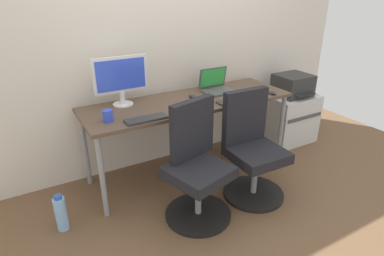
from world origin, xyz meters
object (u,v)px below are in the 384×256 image
at_px(office_chair_left, 196,167).
at_px(printer, 293,85).
at_px(open_laptop, 217,86).
at_px(coffee_mug, 108,116).
at_px(water_bottle_on_floor, 61,213).
at_px(office_chair_right, 252,150).
at_px(side_cabinet, 288,118).
at_px(desktop_monitor, 121,78).

distance_m(office_chair_left, printer, 1.79).
bearing_deg(open_laptop, printer, -3.69).
bearing_deg(coffee_mug, office_chair_left, -41.87).
distance_m(water_bottle_on_floor, open_laptop, 1.82).
relative_size(office_chair_left, water_bottle_on_floor, 3.03).
distance_m(office_chair_right, coffee_mug, 1.24).
bearing_deg(water_bottle_on_floor, open_laptop, 12.60).
bearing_deg(office_chair_left, water_bottle_on_floor, 161.93).
bearing_deg(office_chair_left, side_cabinet, 20.96).
bearing_deg(desktop_monitor, open_laptop, -4.89).
bearing_deg(open_laptop, office_chair_left, -132.85).
bearing_deg(water_bottle_on_floor, side_cabinet, 6.55).
distance_m(office_chair_left, open_laptop, 1.03).
xyz_separation_m(desktop_monitor, open_laptop, (0.95, -0.08, -0.19)).
bearing_deg(office_chair_right, desktop_monitor, 138.05).
relative_size(office_chair_right, open_laptop, 3.03).
distance_m(office_chair_left, coffee_mug, 0.80).
bearing_deg(water_bottle_on_floor, office_chair_left, -18.07).
bearing_deg(side_cabinet, water_bottle_on_floor, -173.45).
xyz_separation_m(water_bottle_on_floor, coffee_mug, (0.48, 0.15, 0.65)).
xyz_separation_m(office_chair_right, printer, (1.09, 0.63, 0.26)).
bearing_deg(printer, office_chair_left, -159.07).
relative_size(side_cabinet, open_laptop, 1.83).
relative_size(office_chair_right, printer, 2.35).
height_order(office_chair_left, coffee_mug, office_chair_left).
relative_size(office_chair_left, coffee_mug, 10.22).
bearing_deg(office_chair_left, coffee_mug, 138.13).
height_order(printer, desktop_monitor, desktop_monitor).
distance_m(side_cabinet, desktop_monitor, 2.09).
relative_size(side_cabinet, printer, 1.42).
height_order(office_chair_right, desktop_monitor, desktop_monitor).
xyz_separation_m(office_chair_left, open_laptop, (0.65, 0.70, 0.39)).
distance_m(printer, water_bottle_on_floor, 2.73).
xyz_separation_m(office_chair_left, office_chair_right, (0.56, 0.00, 0.00)).
height_order(side_cabinet, water_bottle_on_floor, side_cabinet).
bearing_deg(side_cabinet, desktop_monitor, 175.76).
bearing_deg(side_cabinet, open_laptop, 176.37).
bearing_deg(open_laptop, water_bottle_on_floor, -167.40).
bearing_deg(desktop_monitor, coffee_mug, -126.67).
height_order(printer, water_bottle_on_floor, printer).
bearing_deg(office_chair_right, printer, 30.01).
height_order(office_chair_right, side_cabinet, office_chair_right).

